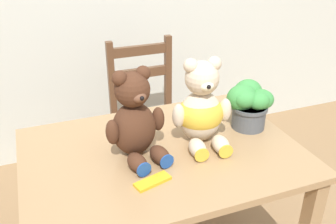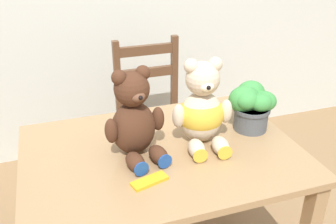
{
  "view_description": "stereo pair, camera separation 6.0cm",
  "coord_description": "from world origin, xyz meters",
  "px_view_note": "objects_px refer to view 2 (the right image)",
  "views": [
    {
      "loc": [
        -0.45,
        -0.83,
        1.57
      ],
      "look_at": [
        0.04,
        0.43,
        0.88
      ],
      "focal_mm": 40.0,
      "sensor_mm": 36.0,
      "label": 1
    },
    {
      "loc": [
        -0.39,
        -0.85,
        1.57
      ],
      "look_at": [
        0.04,
        0.43,
        0.88
      ],
      "focal_mm": 40.0,
      "sensor_mm": 36.0,
      "label": 2
    }
  ],
  "objects_px": {
    "wooden_chair_behind": "(153,117)",
    "teddy_bear_right": "(202,110)",
    "teddy_bear_left": "(134,119)",
    "potted_plant": "(251,104)",
    "chocolate_bar": "(150,181)"
  },
  "relations": [
    {
      "from": "wooden_chair_behind",
      "to": "teddy_bear_right",
      "type": "bearing_deg",
      "value": 89.73
    },
    {
      "from": "wooden_chair_behind",
      "to": "potted_plant",
      "type": "xyz_separation_m",
      "value": [
        0.25,
        -0.73,
        0.39
      ]
    },
    {
      "from": "wooden_chair_behind",
      "to": "potted_plant",
      "type": "bearing_deg",
      "value": 109.33
    },
    {
      "from": "teddy_bear_right",
      "to": "potted_plant",
      "type": "distance_m",
      "value": 0.26
    },
    {
      "from": "teddy_bear_left",
      "to": "wooden_chair_behind",
      "type": "bearing_deg",
      "value": -121.89
    },
    {
      "from": "teddy_bear_left",
      "to": "potted_plant",
      "type": "height_order",
      "value": "teddy_bear_left"
    },
    {
      "from": "potted_plant",
      "to": "teddy_bear_left",
      "type": "bearing_deg",
      "value": -175.41
    },
    {
      "from": "chocolate_bar",
      "to": "teddy_bear_left",
      "type": "bearing_deg",
      "value": 89.79
    },
    {
      "from": "wooden_chair_behind",
      "to": "teddy_bear_right",
      "type": "xyz_separation_m",
      "value": [
        -0.0,
        -0.77,
        0.42
      ]
    },
    {
      "from": "wooden_chair_behind",
      "to": "teddy_bear_left",
      "type": "relative_size",
      "value": 2.54
    },
    {
      "from": "potted_plant",
      "to": "chocolate_bar",
      "type": "relative_size",
      "value": 1.54
    },
    {
      "from": "teddy_bear_left",
      "to": "teddy_bear_right",
      "type": "xyz_separation_m",
      "value": [
        0.29,
        0.0,
        -0.01
      ]
    },
    {
      "from": "teddy_bear_left",
      "to": "chocolate_bar",
      "type": "xyz_separation_m",
      "value": [
        -0.0,
        -0.21,
        -0.15
      ]
    },
    {
      "from": "wooden_chair_behind",
      "to": "teddy_bear_right",
      "type": "distance_m",
      "value": 0.87
    },
    {
      "from": "wooden_chair_behind",
      "to": "chocolate_bar",
      "type": "distance_m",
      "value": 1.06
    }
  ]
}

